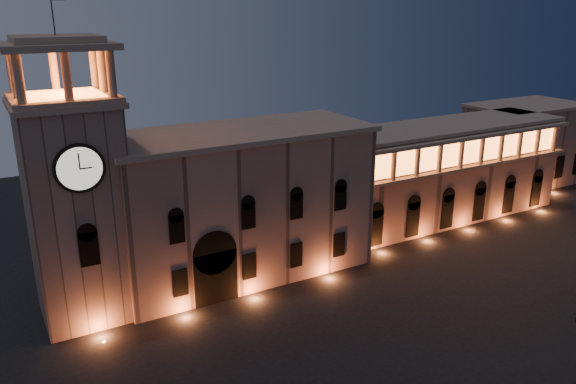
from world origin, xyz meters
name	(u,v)px	position (x,y,z in m)	size (l,w,h in m)	color
ground	(364,357)	(0.00, 0.00, 0.00)	(160.00, 160.00, 0.00)	black
government_building	(241,203)	(-2.08, 21.93, 8.77)	(30.80, 12.80, 17.60)	#8D6A5C
clock_tower	(76,201)	(-20.50, 20.98, 12.50)	(9.80, 9.80, 32.40)	#8D6A5C
colonnade_wing	(441,171)	(32.00, 23.92, 7.33)	(40.60, 11.50, 14.50)	#886457
secondary_building	(523,145)	(58.00, 30.00, 7.00)	(20.00, 12.00, 14.00)	#886457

